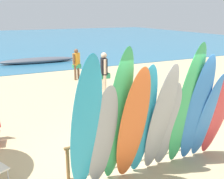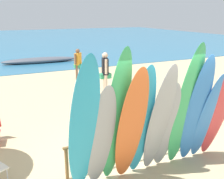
{
  "view_description": "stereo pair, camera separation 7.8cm",
  "coord_description": "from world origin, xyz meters",
  "px_view_note": "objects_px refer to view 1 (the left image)",
  "views": [
    {
      "loc": [
        -3.01,
        -4.65,
        3.24
      ],
      "look_at": [
        0.0,
        1.51,
        1.29
      ],
      "focal_mm": 43.54,
      "sensor_mm": 36.0,
      "label": 1
    },
    {
      "loc": [
        -2.94,
        -4.69,
        3.24
      ],
      "look_at": [
        0.0,
        1.51,
        1.29
      ],
      "focal_mm": 43.54,
      "sensor_mm": 36.0,
      "label": 2
    }
  ],
  "objects_px": {
    "surfboard_grey_5": "(160,121)",
    "surfboard_red_10": "(221,107)",
    "surfboard_orange_3": "(132,127)",
    "surfboard_grey_6": "(167,126)",
    "surfboard_rack": "(142,137)",
    "beachgoer_midbeach": "(104,70)",
    "distant_boat": "(38,60)",
    "surfboard_teal_4": "(143,123)",
    "surfboard_teal_0": "(86,129)",
    "surfboard_grey_1": "(103,138)",
    "beachgoer_strolling": "(76,62)",
    "surfboard_green_7": "(186,107)",
    "surfboard_blue_8": "(197,111)",
    "surfboard_blue_9": "(208,117)",
    "surfboard_green_2": "(117,120)"
  },
  "relations": [
    {
      "from": "surfboard_green_7",
      "to": "surfboard_grey_6",
      "type": "bearing_deg",
      "value": 162.7
    },
    {
      "from": "surfboard_green_2",
      "to": "surfboard_teal_0",
      "type": "bearing_deg",
      "value": -178.05
    },
    {
      "from": "surfboard_rack",
      "to": "surfboard_teal_4",
      "type": "relative_size",
      "value": 1.45
    },
    {
      "from": "surfboard_rack",
      "to": "beachgoer_midbeach",
      "type": "distance_m",
      "value": 5.33
    },
    {
      "from": "surfboard_teal_4",
      "to": "surfboard_red_10",
      "type": "xyz_separation_m",
      "value": [
        1.9,
        -0.15,
        0.08
      ]
    },
    {
      "from": "surfboard_grey_1",
      "to": "surfboard_green_7",
      "type": "relative_size",
      "value": 0.79
    },
    {
      "from": "surfboard_blue_9",
      "to": "beachgoer_strolling",
      "type": "distance_m",
      "value": 8.66
    },
    {
      "from": "surfboard_orange_3",
      "to": "surfboard_grey_6",
      "type": "xyz_separation_m",
      "value": [
        0.92,
        0.16,
        -0.21
      ]
    },
    {
      "from": "surfboard_teal_4",
      "to": "surfboard_green_7",
      "type": "height_order",
      "value": "surfboard_green_7"
    },
    {
      "from": "surfboard_grey_5",
      "to": "beachgoer_midbeach",
      "type": "bearing_deg",
      "value": 71.37
    },
    {
      "from": "surfboard_grey_5",
      "to": "beachgoer_strolling",
      "type": "height_order",
      "value": "surfboard_grey_5"
    },
    {
      "from": "beachgoer_strolling",
      "to": "surfboard_teal_4",
      "type": "bearing_deg",
      "value": 38.74
    },
    {
      "from": "surfboard_grey_6",
      "to": "surfboard_orange_3",
      "type": "bearing_deg",
      "value": -166.72
    },
    {
      "from": "surfboard_teal_4",
      "to": "surfboard_grey_5",
      "type": "bearing_deg",
      "value": -8.87
    },
    {
      "from": "surfboard_blue_9",
      "to": "distant_boat",
      "type": "bearing_deg",
      "value": 90.53
    },
    {
      "from": "surfboard_orange_3",
      "to": "beachgoer_strolling",
      "type": "height_order",
      "value": "surfboard_orange_3"
    },
    {
      "from": "surfboard_grey_6",
      "to": "surfboard_teal_0",
      "type": "bearing_deg",
      "value": -172.0
    },
    {
      "from": "surfboard_green_2",
      "to": "surfboard_green_7",
      "type": "distance_m",
      "value": 1.58
    },
    {
      "from": "surfboard_teal_4",
      "to": "distant_boat",
      "type": "height_order",
      "value": "surfboard_teal_4"
    },
    {
      "from": "beachgoer_strolling",
      "to": "surfboard_grey_1",
      "type": "bearing_deg",
      "value": 33.36
    },
    {
      "from": "surfboard_rack",
      "to": "distant_boat",
      "type": "xyz_separation_m",
      "value": [
        0.37,
        13.53,
        -0.41
      ]
    },
    {
      "from": "surfboard_orange_3",
      "to": "distant_boat",
      "type": "height_order",
      "value": "surfboard_orange_3"
    },
    {
      "from": "surfboard_grey_1",
      "to": "surfboard_orange_3",
      "type": "bearing_deg",
      "value": -16.07
    },
    {
      "from": "surfboard_teal_4",
      "to": "surfboard_red_10",
      "type": "height_order",
      "value": "surfboard_red_10"
    },
    {
      "from": "surfboard_grey_1",
      "to": "surfboard_teal_4",
      "type": "xyz_separation_m",
      "value": [
        0.86,
        0.02,
        0.13
      ]
    },
    {
      "from": "surfboard_grey_1",
      "to": "beachgoer_midbeach",
      "type": "bearing_deg",
      "value": 60.5
    },
    {
      "from": "surfboard_teal_0",
      "to": "distant_boat",
      "type": "bearing_deg",
      "value": 81.2
    },
    {
      "from": "surfboard_grey_5",
      "to": "surfboard_blue_8",
      "type": "xyz_separation_m",
      "value": [
        0.91,
        -0.02,
        0.05
      ]
    },
    {
      "from": "surfboard_teal_0",
      "to": "surfboard_teal_4",
      "type": "bearing_deg",
      "value": 4.31
    },
    {
      "from": "surfboard_orange_3",
      "to": "beachgoer_strolling",
      "type": "relative_size",
      "value": 1.63
    },
    {
      "from": "surfboard_grey_6",
      "to": "surfboard_grey_5",
      "type": "bearing_deg",
      "value": -155.68
    },
    {
      "from": "surfboard_blue_9",
      "to": "surfboard_grey_5",
      "type": "bearing_deg",
      "value": 177.11
    },
    {
      "from": "surfboard_orange_3",
      "to": "surfboard_grey_6",
      "type": "height_order",
      "value": "surfboard_orange_3"
    },
    {
      "from": "surfboard_grey_5",
      "to": "distant_boat",
      "type": "bearing_deg",
      "value": 83.52
    },
    {
      "from": "surfboard_grey_5",
      "to": "surfboard_orange_3",
      "type": "bearing_deg",
      "value": -179.88
    },
    {
      "from": "surfboard_green_7",
      "to": "distant_boat",
      "type": "height_order",
      "value": "surfboard_green_7"
    },
    {
      "from": "surfboard_red_10",
      "to": "surfboard_grey_5",
      "type": "bearing_deg",
      "value": -178.93
    },
    {
      "from": "surfboard_grey_5",
      "to": "surfboard_red_10",
      "type": "height_order",
      "value": "surfboard_red_10"
    },
    {
      "from": "surfboard_teal_4",
      "to": "surfboard_orange_3",
      "type": "bearing_deg",
      "value": -154.39
    },
    {
      "from": "surfboard_grey_5",
      "to": "surfboard_rack",
      "type": "bearing_deg",
      "value": 86.65
    },
    {
      "from": "surfboard_orange_3",
      "to": "surfboard_grey_5",
      "type": "distance_m",
      "value": 0.67
    },
    {
      "from": "surfboard_teal_4",
      "to": "surfboard_blue_8",
      "type": "bearing_deg",
      "value": -1.78
    },
    {
      "from": "beachgoer_strolling",
      "to": "distant_boat",
      "type": "relative_size",
      "value": 0.31
    },
    {
      "from": "surfboard_teal_0",
      "to": "surfboard_teal_4",
      "type": "relative_size",
      "value": 1.13
    },
    {
      "from": "surfboard_grey_1",
      "to": "surfboard_grey_6",
      "type": "relative_size",
      "value": 1.07
    },
    {
      "from": "surfboard_orange_3",
      "to": "surfboard_red_10",
      "type": "distance_m",
      "value": 2.2
    },
    {
      "from": "surfboard_green_2",
      "to": "beachgoer_strolling",
      "type": "height_order",
      "value": "surfboard_green_2"
    },
    {
      "from": "surfboard_red_10",
      "to": "beachgoer_strolling",
      "type": "bearing_deg",
      "value": 96.11
    },
    {
      "from": "surfboard_rack",
      "to": "surfboard_green_7",
      "type": "bearing_deg",
      "value": -42.75
    },
    {
      "from": "surfboard_rack",
      "to": "surfboard_green_2",
      "type": "relative_size",
      "value": 1.26
    }
  ]
}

